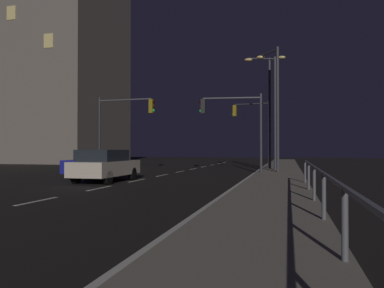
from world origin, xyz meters
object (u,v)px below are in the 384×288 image
object	(u,v)px
traffic_light_near_left	(233,117)
traffic_light_mid_left	(123,118)
building_distant	(27,38)
car_oncoming	(95,163)
traffic_light_overhead_east	(253,121)
street_lamp_far_end	(275,98)
car	(105,165)
street_lamp_median	(272,103)
street_lamp_corner	(270,102)

from	to	relation	value
traffic_light_near_left	traffic_light_mid_left	size ratio (longest dim) A/B	0.94
building_distant	car_oncoming	bearing A→B (deg)	-45.83
traffic_light_overhead_east	street_lamp_far_end	size ratio (longest dim) A/B	0.69
car	street_lamp_far_end	world-z (taller)	street_lamp_far_end
traffic_light_near_left	traffic_light_overhead_east	distance (m)	7.90
traffic_light_mid_left	street_lamp_median	world-z (taller)	street_lamp_median
building_distant	traffic_light_mid_left	bearing A→B (deg)	-38.90
traffic_light_mid_left	street_lamp_corner	distance (m)	10.62
car	traffic_light_mid_left	distance (m)	9.00
car	building_distant	bearing A→B (deg)	133.45
street_lamp_median	car	bearing A→B (deg)	-120.99
traffic_light_near_left	street_lamp_corner	distance (m)	4.08
traffic_light_mid_left	street_lamp_median	size ratio (longest dim) A/B	0.63
traffic_light_overhead_east	traffic_light_mid_left	bearing A→B (deg)	-138.68
street_lamp_median	traffic_light_mid_left	bearing A→B (deg)	-156.59
traffic_light_mid_left	street_lamp_corner	xyz separation A→B (m)	(10.18, 2.76, 1.18)
car_oncoming	traffic_light_mid_left	bearing A→B (deg)	97.70
car_oncoming	street_lamp_corner	bearing A→B (deg)	40.78
traffic_light_mid_left	car	bearing A→B (deg)	-71.41
traffic_light_near_left	traffic_light_mid_left	distance (m)	7.93
car_oncoming	street_lamp_median	distance (m)	14.28
car_oncoming	street_lamp_median	size ratio (longest dim) A/B	0.53
traffic_light_mid_left	street_lamp_far_end	xyz separation A→B (m)	(10.55, 0.29, 1.16)
car_oncoming	traffic_light_near_left	xyz separation A→B (m)	(7.19, 5.01, 2.90)
street_lamp_corner	building_distant	distance (m)	35.74
traffic_light_overhead_east	street_lamp_far_end	bearing A→B (deg)	-74.18
car	street_lamp_far_end	bearing A→B (deg)	46.77
street_lamp_far_end	street_lamp_median	distance (m)	4.14
car_oncoming	building_distant	world-z (taller)	building_distant
street_lamp_far_end	street_lamp_median	xyz separation A→B (m)	(-0.36, 4.12, 0.14)
car_oncoming	street_lamp_corner	size ratio (longest dim) A/B	0.55
car	street_lamp_median	distance (m)	15.16
car	traffic_light_overhead_east	xyz separation A→B (m)	(5.81, 15.54, 3.19)
traffic_light_near_left	traffic_light_overhead_east	world-z (taller)	traffic_light_overhead_east
street_lamp_far_end	traffic_light_mid_left	bearing A→B (deg)	-178.40
car_oncoming	street_lamp_far_end	xyz separation A→B (m)	(9.83, 5.69, 4.14)
traffic_light_mid_left	street_lamp_far_end	size ratio (longest dim) A/B	0.66
traffic_light_near_left	street_lamp_corner	bearing A→B (deg)	54.29
street_lamp_far_end	building_distant	world-z (taller)	building_distant
traffic_light_mid_left	street_lamp_corner	size ratio (longest dim) A/B	0.66
traffic_light_overhead_east	car_oncoming	bearing A→B (deg)	-121.16
traffic_light_mid_left	traffic_light_overhead_east	size ratio (longest dim) A/B	0.96
car	street_lamp_far_end	xyz separation A→B (m)	(7.85, 8.35, 4.14)
car	street_lamp_corner	distance (m)	13.79
street_lamp_corner	building_distant	bearing A→B (deg)	155.62
car	traffic_light_near_left	xyz separation A→B (m)	(5.21, 7.67, 2.90)
car	street_lamp_corner	bearing A→B (deg)	55.35
traffic_light_near_left	street_lamp_far_end	distance (m)	2.99
car	traffic_light_overhead_east	size ratio (longest dim) A/B	0.79
traffic_light_overhead_east	street_lamp_corner	bearing A→B (deg)	-70.56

